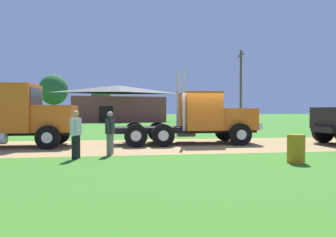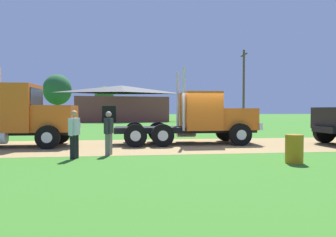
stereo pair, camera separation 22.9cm
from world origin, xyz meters
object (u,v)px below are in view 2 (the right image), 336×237
at_px(visitor_far_side, 225,121).
at_px(truck_foreground_white, 203,119).
at_px(steel_barrel, 294,149).
at_px(visitor_by_barrel, 74,133).
at_px(shed_building, 122,104).
at_px(utility_pole_near, 244,85).
at_px(visitor_walking_mid, 109,132).

bearing_deg(visitor_far_side, truck_foreground_white, -119.86).
height_order(visitor_far_side, steel_barrel, visitor_far_side).
bearing_deg(steel_barrel, visitor_by_barrel, 165.71).
distance_m(visitor_by_barrel, steel_barrel, 7.42).
bearing_deg(truck_foreground_white, shed_building, 99.02).
bearing_deg(truck_foreground_white, visitor_far_side, 60.14).
xyz_separation_m(truck_foreground_white, utility_pole_near, (9.93, 20.41, 3.42)).
relative_size(visitor_by_barrel, utility_pole_near, 0.19).
xyz_separation_m(visitor_far_side, shed_building, (-7.29, 25.10, 1.51)).
distance_m(truck_foreground_white, steel_barrel, 6.35).
height_order(visitor_far_side, utility_pole_near, utility_pole_near).
relative_size(visitor_walking_mid, visitor_by_barrel, 0.98).
height_order(truck_foreground_white, visitor_by_barrel, truck_foreground_white).
bearing_deg(steel_barrel, truck_foreground_white, 104.19).
bearing_deg(utility_pole_near, visitor_far_side, -114.78).
distance_m(visitor_walking_mid, visitor_by_barrel, 1.37).
relative_size(visitor_by_barrel, shed_building, 0.12).
bearing_deg(utility_pole_near, shed_building, 147.85).
bearing_deg(visitor_by_barrel, steel_barrel, -14.29).
distance_m(shed_building, utility_pole_near, 17.41).
xyz_separation_m(steel_barrel, utility_pole_near, (8.38, 26.52, 4.21)).
relative_size(visitor_far_side, steel_barrel, 1.95).
distance_m(visitor_by_barrel, visitor_far_side, 12.03).
relative_size(truck_foreground_white, shed_building, 0.51).
height_order(visitor_walking_mid, visitor_far_side, visitor_far_side).
xyz_separation_m(visitor_by_barrel, shed_building, (0.93, 33.88, 1.57)).
distance_m(truck_foreground_white, visitor_far_side, 5.20).
bearing_deg(visitor_walking_mid, visitor_by_barrel, -146.34).
xyz_separation_m(truck_foreground_white, steel_barrel, (1.54, -6.11, -0.79)).
height_order(visitor_by_barrel, steel_barrel, visitor_by_barrel).
bearing_deg(visitor_walking_mid, visitor_far_side, 48.58).
bearing_deg(visitor_far_side, utility_pole_near, 65.22).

